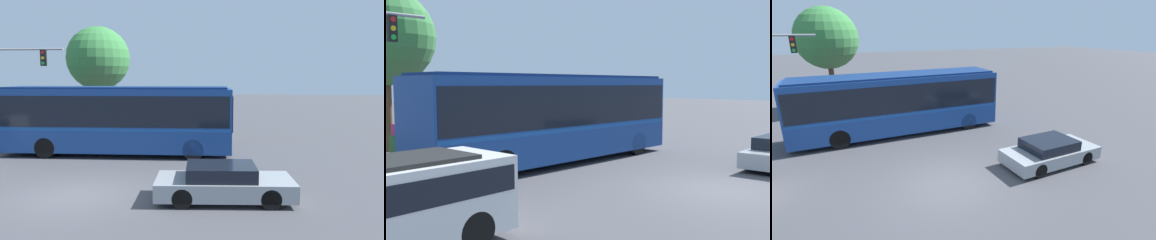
% 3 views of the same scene
% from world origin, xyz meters
% --- Properties ---
extents(ground_plane, '(140.00, 140.00, 0.00)m').
position_xyz_m(ground_plane, '(0.00, 0.00, 0.00)').
color(ground_plane, '#444449').
extents(city_bus, '(11.46, 2.83, 3.42)m').
position_xyz_m(city_bus, '(-0.45, 6.72, 1.94)').
color(city_bus, navy).
rests_on(city_bus, ground).
extents(flowering_hedge, '(7.17, 1.31, 1.46)m').
position_xyz_m(flowering_hedge, '(-1.13, 11.41, 0.72)').
color(flowering_hedge, '#286028').
rests_on(flowering_hedge, ground).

